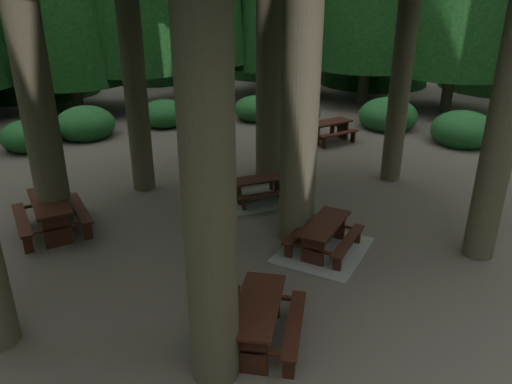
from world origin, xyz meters
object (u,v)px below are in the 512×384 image
picnic_table_b (51,211)px  picnic_table_d (329,128)px  picnic_table_a (324,242)px  picnic_table_c (258,193)px  picnic_table_e (258,316)px

picnic_table_b → picnic_table_d: 10.81m
picnic_table_a → picnic_table_b: 6.66m
picnic_table_a → picnic_table_b: (-5.30, 4.02, 0.33)m
picnic_table_a → picnic_table_c: bearing=55.5°
picnic_table_a → picnic_table_d: (5.15, 6.79, 0.27)m
picnic_table_b → picnic_table_c: size_ratio=0.93×
picnic_table_e → picnic_table_a: bearing=-16.2°
picnic_table_c → picnic_table_e: bearing=-111.4°
picnic_table_c → picnic_table_d: size_ratio=1.15×
picnic_table_e → picnic_table_d: bearing=-3.6°
picnic_table_b → picnic_table_c: picnic_table_b is taller
picnic_table_b → picnic_table_c: (5.38, -0.79, -0.36)m
picnic_table_a → picnic_table_c: picnic_table_a is taller
picnic_table_c → picnic_table_e: picnic_table_e is taller
picnic_table_a → picnic_table_b: picnic_table_b is taller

